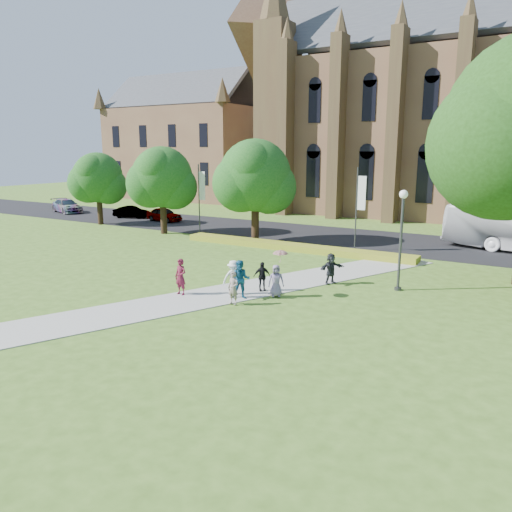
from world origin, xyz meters
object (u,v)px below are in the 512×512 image
Objects in this scene: streetlamp at (402,228)px; pedestrian_0 at (181,277)px; car_0 at (164,214)px; car_2 at (67,206)px; car_1 at (132,212)px.

streetlamp reaches higher than pedestrian_0.
streetlamp is at bearing 39.23° from pedestrian_0.
car_0 is 14.60m from car_2.
car_2 is at bearing 74.19° from car_1.
pedestrian_0 is at bearing -130.21° from car_0.
car_2 is (-41.98, 12.97, -2.52)m from streetlamp.
streetlamp is at bearing -130.37° from car_1.
streetlamp is 2.86× the size of pedestrian_0.
car_0 is (-27.38, 13.17, -2.58)m from streetlamp.
car_0 is 1.07× the size of car_1.
car_0 is at bearing 136.62° from pedestrian_0.
streetlamp reaches higher than car_2.
car_2 is at bearing 97.85° from car_0.
car_2 reaches higher than car_0.
car_1 is at bearing 157.45° from streetlamp.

